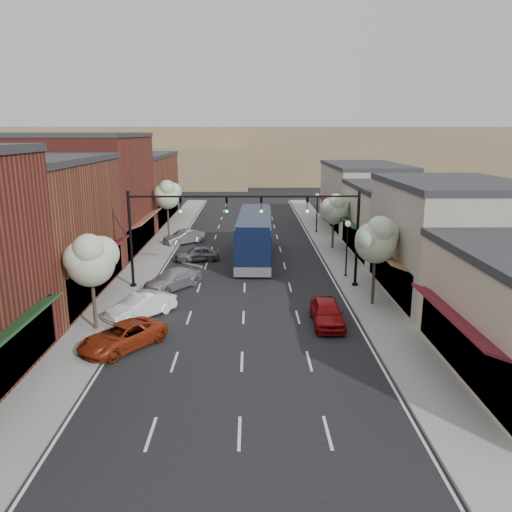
{
  "coord_description": "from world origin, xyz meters",
  "views": [
    {
      "loc": [
        0.42,
        -26.45,
        10.9
      ],
      "look_at": [
        0.84,
        8.6,
        2.2
      ],
      "focal_mm": 35.0,
      "sensor_mm": 36.0,
      "label": 1
    }
  ],
  "objects_px": {
    "signal_mast_left": "(164,225)",
    "parked_car_b": "(141,306)",
    "tree_right_far": "(334,208)",
    "red_hatchback": "(327,312)",
    "tree_right_near": "(377,239)",
    "parked_car_e": "(184,237)",
    "lamp_post_far": "(317,206)",
    "coach_bus": "(255,236)",
    "parked_car_a": "(122,336)",
    "parked_car_d": "(197,254)",
    "tree_left_far": "(167,194)",
    "lamp_post_near": "(347,239)",
    "tree_left_near": "(91,259)",
    "parked_car_c": "(173,279)",
    "signal_mast_right": "(324,224)"
  },
  "relations": [
    {
      "from": "signal_mast_left",
      "to": "parked_car_b",
      "type": "relative_size",
      "value": 1.87
    },
    {
      "from": "tree_left_far",
      "to": "lamp_post_near",
      "type": "relative_size",
      "value": 1.38
    },
    {
      "from": "parked_car_b",
      "to": "coach_bus",
      "type": "bearing_deg",
      "value": 105.62
    },
    {
      "from": "coach_bus",
      "to": "parked_car_e",
      "type": "distance_m",
      "value": 9.43
    },
    {
      "from": "coach_bus",
      "to": "parked_car_a",
      "type": "bearing_deg",
      "value": -108.53
    },
    {
      "from": "tree_right_far",
      "to": "parked_car_c",
      "type": "distance_m",
      "value": 18.43
    },
    {
      "from": "parked_car_a",
      "to": "parked_car_c",
      "type": "xyz_separation_m",
      "value": [
        1.06,
        10.2,
        0.03
      ]
    },
    {
      "from": "tree_left_near",
      "to": "parked_car_c",
      "type": "height_order",
      "value": "tree_left_near"
    },
    {
      "from": "signal_mast_left",
      "to": "lamp_post_near",
      "type": "relative_size",
      "value": 1.85
    },
    {
      "from": "signal_mast_right",
      "to": "tree_right_far",
      "type": "relative_size",
      "value": 1.51
    },
    {
      "from": "tree_right_far",
      "to": "lamp_post_far",
      "type": "relative_size",
      "value": 1.22
    },
    {
      "from": "lamp_post_near",
      "to": "parked_car_e",
      "type": "xyz_separation_m",
      "value": [
        -14.0,
        12.11,
        -2.31
      ]
    },
    {
      "from": "signal_mast_left",
      "to": "parked_car_b",
      "type": "xyz_separation_m",
      "value": [
        -0.58,
        -5.87,
        -3.9
      ]
    },
    {
      "from": "tree_right_near",
      "to": "parked_car_e",
      "type": "distance_m",
      "value": 23.96
    },
    {
      "from": "parked_car_b",
      "to": "parked_car_d",
      "type": "bearing_deg",
      "value": 123.31
    },
    {
      "from": "lamp_post_far",
      "to": "coach_bus",
      "type": "bearing_deg",
      "value": -121.18
    },
    {
      "from": "signal_mast_left",
      "to": "parked_car_a",
      "type": "relative_size",
      "value": 1.73
    },
    {
      "from": "tree_right_near",
      "to": "lamp_post_far",
      "type": "relative_size",
      "value": 1.34
    },
    {
      "from": "signal_mast_right",
      "to": "lamp_post_far",
      "type": "xyz_separation_m",
      "value": [
        2.18,
        20.0,
        -1.62
      ]
    },
    {
      "from": "parked_car_d",
      "to": "signal_mast_left",
      "type": "bearing_deg",
      "value": -21.83
    },
    {
      "from": "tree_left_near",
      "to": "parked_car_e",
      "type": "xyz_separation_m",
      "value": [
        2.05,
        22.66,
        -3.52
      ]
    },
    {
      "from": "tree_right_near",
      "to": "lamp_post_far",
      "type": "distance_m",
      "value": 24.11
    },
    {
      "from": "parked_car_b",
      "to": "parked_car_a",
      "type": "bearing_deg",
      "value": -48.31
    },
    {
      "from": "tree_right_far",
      "to": "coach_bus",
      "type": "xyz_separation_m",
      "value": [
        -7.54,
        -3.5,
        -1.91
      ]
    },
    {
      "from": "tree_right_far",
      "to": "tree_left_far",
      "type": "bearing_deg",
      "value": 160.13
    },
    {
      "from": "tree_right_near",
      "to": "parked_car_e",
      "type": "relative_size",
      "value": 1.4
    },
    {
      "from": "parked_car_c",
      "to": "parked_car_b",
      "type": "bearing_deg",
      "value": -62.29
    },
    {
      "from": "tree_right_near",
      "to": "lamp_post_near",
      "type": "distance_m",
      "value": 6.74
    },
    {
      "from": "signal_mast_right",
      "to": "lamp_post_far",
      "type": "relative_size",
      "value": 1.85
    },
    {
      "from": "parked_car_a",
      "to": "parked_car_e",
      "type": "height_order",
      "value": "parked_car_e"
    },
    {
      "from": "tree_right_far",
      "to": "red_hatchback",
      "type": "height_order",
      "value": "tree_right_far"
    },
    {
      "from": "signal_mast_right",
      "to": "tree_left_far",
      "type": "relative_size",
      "value": 1.34
    },
    {
      "from": "red_hatchback",
      "to": "parked_car_e",
      "type": "distance_m",
      "value": 24.45
    },
    {
      "from": "lamp_post_far",
      "to": "parked_car_e",
      "type": "relative_size",
      "value": 1.04
    },
    {
      "from": "tree_right_far",
      "to": "parked_car_c",
      "type": "relative_size",
      "value": 1.14
    },
    {
      "from": "parked_car_a",
      "to": "parked_car_c",
      "type": "bearing_deg",
      "value": 122.0
    },
    {
      "from": "coach_bus",
      "to": "red_hatchback",
      "type": "relative_size",
      "value": 3.03
    },
    {
      "from": "red_hatchback",
      "to": "tree_left_near",
      "type": "bearing_deg",
      "value": -175.65
    },
    {
      "from": "signal_mast_right",
      "to": "parked_car_d",
      "type": "relative_size",
      "value": 2.15
    },
    {
      "from": "parked_car_b",
      "to": "tree_left_far",
      "type": "bearing_deg",
      "value": 136.61
    },
    {
      "from": "parked_car_c",
      "to": "parked_car_d",
      "type": "bearing_deg",
      "value": 121.47
    },
    {
      "from": "signal_mast_left",
      "to": "tree_right_near",
      "type": "bearing_deg",
      "value": -16.19
    },
    {
      "from": "tree_right_far",
      "to": "coach_bus",
      "type": "height_order",
      "value": "tree_right_far"
    },
    {
      "from": "signal_mast_right",
      "to": "coach_bus",
      "type": "xyz_separation_m",
      "value": [
        -4.82,
        8.44,
        -2.54
      ]
    },
    {
      "from": "signal_mast_right",
      "to": "lamp_post_near",
      "type": "height_order",
      "value": "signal_mast_right"
    },
    {
      "from": "lamp_post_near",
      "to": "parked_car_d",
      "type": "xyz_separation_m",
      "value": [
        -12.0,
        5.21,
        -2.35
      ]
    },
    {
      "from": "lamp_post_near",
      "to": "coach_bus",
      "type": "bearing_deg",
      "value": 139.66
    },
    {
      "from": "tree_right_near",
      "to": "coach_bus",
      "type": "height_order",
      "value": "tree_right_near"
    },
    {
      "from": "tree_right_near",
      "to": "parked_car_b",
      "type": "bearing_deg",
      "value": -172.87
    },
    {
      "from": "coach_bus",
      "to": "parked_car_e",
      "type": "bearing_deg",
      "value": 140.54
    }
  ]
}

